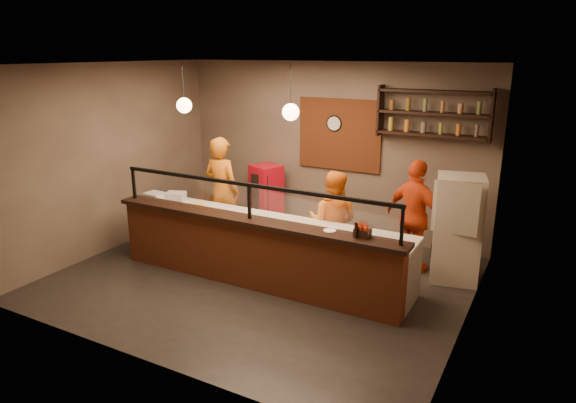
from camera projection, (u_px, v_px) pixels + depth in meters
The scene contains 29 objects.
floor at pixel (262, 278), 7.92m from camera, with size 6.00×6.00×0.00m, color black.
ceiling at pixel (258, 64), 7.02m from camera, with size 6.00×6.00×0.00m, color #322A27.
wall_back at pixel (330, 150), 9.58m from camera, with size 6.00×6.00×0.00m, color #6E6051.
wall_left at pixel (111, 158), 8.84m from camera, with size 5.00×5.00×0.00m, color #6E6051.
wall_right at pixel (475, 206), 6.10m from camera, with size 5.00×5.00×0.00m, color #6E6051.
wall_front at pixel (135, 228), 5.36m from camera, with size 6.00×6.00×0.00m, color #6E6051.
brick_patch at pixel (339, 135), 9.38m from camera, with size 1.60×0.04×1.30m, color brown.
service_counter at pixel (251, 255), 7.53m from camera, with size 4.60×0.25×1.00m, color brown.
counter_ledge at pixel (250, 220), 7.38m from camera, with size 4.70×0.37×0.06m, color black.
worktop_cabinet at pixel (268, 248), 7.97m from camera, with size 4.60×0.75×0.85m, color gray.
worktop at pixel (268, 221), 7.85m from camera, with size 4.60×0.75×0.05m, color silver.
sneeze_guard at pixel (249, 198), 7.28m from camera, with size 4.50×0.05×0.52m.
wall_shelving at pixel (433, 113), 8.33m from camera, with size 1.84×0.28×0.85m.
wall_clock at pixel (334, 123), 9.36m from camera, with size 0.30×0.30×0.04m, color black.
pendant_left at pixel (184, 105), 8.05m from camera, with size 0.24×0.24×0.77m.
pendant_right at pixel (291, 112), 7.19m from camera, with size 0.24×0.24×0.77m.
cook_left at pixel (222, 191), 9.15m from camera, with size 0.71×0.47×1.95m, color #C86812.
cook_mid at pixel (333, 222), 7.97m from camera, with size 0.80×0.62×1.64m, color orange.
cook_right at pixel (415, 217), 7.97m from camera, with size 1.05×0.44×1.80m, color red.
fridge at pixel (457, 229), 7.68m from camera, with size 0.68×0.63×1.63m, color beige.
red_cooler at pixel (266, 196), 10.10m from camera, with size 0.53×0.49×1.24m, color red.
pizza_dough at pixel (235, 216), 7.96m from camera, with size 0.51×0.51×0.01m, color beige.
prep_tub_a at pixel (157, 197), 8.75m from camera, with size 0.28×0.23×0.14m, color silver.
prep_tub_b at pixel (176, 197), 8.75m from camera, with size 0.32×0.25×0.16m, color silver.
prep_tub_c at pixel (155, 198), 8.70m from camera, with size 0.33×0.27×0.17m, color silver.
rolling_pin at pixel (193, 205), 8.48m from camera, with size 0.05×0.05×0.32m, color yellow.
condiment_caddy at pixel (362, 233), 6.64m from camera, with size 0.20×0.15×0.11m, color black.
pepper_mill at pixel (356, 230), 6.58m from camera, with size 0.05×0.05×0.21m, color black.
small_plate at pixel (330, 231), 6.86m from camera, with size 0.17×0.17×0.01m, color white.
Camera 1 is at (3.81, -6.19, 3.38)m, focal length 32.00 mm.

